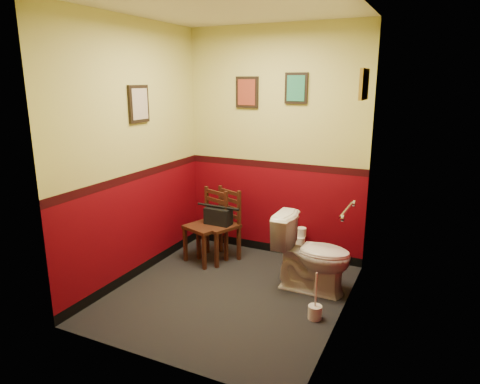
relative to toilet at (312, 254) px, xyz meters
The scene contains 17 objects.
floor 0.93m from the toilet, 148.79° to the right, with size 2.20×2.40×0.00m, color black.
ceiling 2.46m from the toilet, 148.79° to the right, with size 2.20×2.40×0.00m, color silver.
wall_back 1.43m from the toilet, 133.31° to the left, with size 2.20×2.70×0.00m, color #5D040C.
wall_front 2.03m from the toilet, 113.75° to the right, with size 2.20×2.70×0.00m, color #5D040C.
wall_left 2.11m from the toilet, 166.52° to the right, with size 2.40×2.70×0.00m, color #5D040C.
wall_right 1.12m from the toilet, 48.94° to the right, with size 2.40×2.70×0.00m, color #5D040C.
grab_bar 0.69m from the toilet, 28.06° to the right, with size 0.05×0.56×0.06m.
framed_print_back_a 2.04m from the toilet, 145.21° to the left, with size 0.28×0.04×0.36m.
framed_print_back_b 1.84m from the toilet, 122.31° to the left, with size 0.26×0.04×0.34m.
framed_print_left 2.34m from the toilet, 169.42° to the right, with size 0.04×0.30×0.38m.
framed_print_right 1.71m from the toilet, 24.49° to the left, with size 0.04×0.34×0.28m.
toilet is the anchor object (origin of this frame).
toilet_brush 0.64m from the toilet, 70.32° to the right, with size 0.13×0.13×0.45m.
chair_left 1.34m from the toilet, behind, with size 0.51×0.51×0.85m.
chair_right 1.24m from the toilet, 165.61° to the left, with size 0.52×0.52×0.85m.
handbag 1.26m from the toilet, 167.35° to the left, with size 0.32×0.17×0.23m.
tp_stack 0.75m from the toilet, 116.45° to the left, with size 0.24×0.14×0.41m.
Camera 1 is at (1.78, -3.49, 2.08)m, focal length 32.00 mm.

